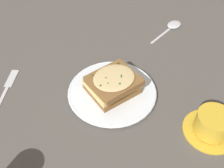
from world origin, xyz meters
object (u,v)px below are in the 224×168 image
(dinner_plate, at_px, (112,92))
(fork, at_px, (7,86))
(sandwich, at_px, (112,84))
(teacup_with_saucer, at_px, (213,124))
(spoon, at_px, (173,26))

(dinner_plate, xyz_separation_m, fork, (0.20, -0.23, -0.01))
(sandwich, bearing_deg, fork, -48.99)
(teacup_with_saucer, bearing_deg, spoon, 48.50)
(spoon, bearing_deg, sandwich, -82.37)
(sandwich, distance_m, spoon, 0.41)
(dinner_plate, height_order, teacup_with_saucer, teacup_with_saucer)
(teacup_with_saucer, bearing_deg, sandwich, 109.53)
(dinner_plate, distance_m, fork, 0.30)
(sandwich, bearing_deg, dinner_plate, -135.68)
(fork, height_order, spoon, spoon)
(sandwich, relative_size, teacup_with_saucer, 1.00)
(fork, bearing_deg, spoon, 34.63)
(sandwich, bearing_deg, teacup_with_saucer, 109.75)
(teacup_with_saucer, bearing_deg, fork, 120.74)
(teacup_with_saucer, relative_size, fork, 0.94)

